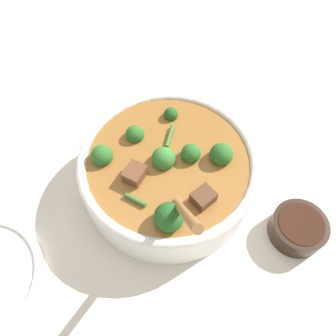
# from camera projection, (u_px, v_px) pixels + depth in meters

# --- Properties ---
(ground_plane) EXTENTS (4.00, 4.00, 0.00)m
(ground_plane) POSITION_uv_depth(u_px,v_px,m) (168.00, 184.00, 0.60)
(ground_plane) COLOR silver
(stew_bowl) EXTENTS (0.30, 0.33, 0.23)m
(stew_bowl) POSITION_uv_depth(u_px,v_px,m) (168.00, 170.00, 0.55)
(stew_bowl) COLOR white
(stew_bowl) RESTS_ON ground_plane
(condiment_bowl) EXTENTS (0.09, 0.09, 0.04)m
(condiment_bowl) POSITION_uv_depth(u_px,v_px,m) (298.00, 228.00, 0.53)
(condiment_bowl) COLOR black
(condiment_bowl) RESTS_ON ground_plane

